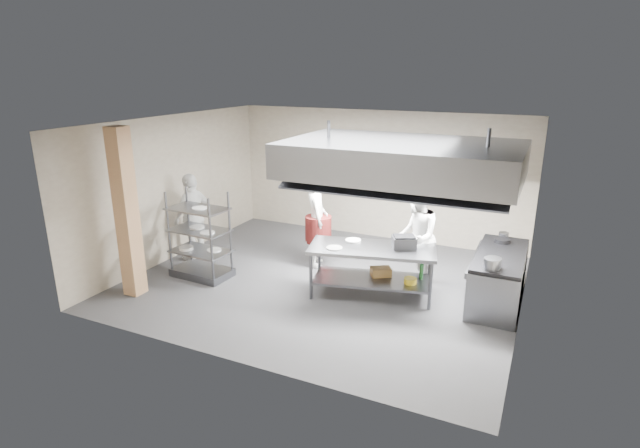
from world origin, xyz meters
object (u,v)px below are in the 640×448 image
at_px(chef_head, 316,220).
at_px(chef_plating, 193,217).
at_px(island, 371,271).
at_px(cooking_range, 498,279).
at_px(griddle, 404,242).
at_px(chef_line, 416,237).
at_px(stockpot, 492,264).
at_px(pass_rack, 200,235).

height_order(chef_head, chef_plating, chef_head).
distance_m(island, chef_plating, 4.03).
bearing_deg(cooking_range, chef_plating, -174.87).
xyz_separation_m(chef_head, chef_plating, (-2.49, -0.78, -0.03)).
bearing_deg(griddle, cooking_range, -10.70).
relative_size(cooking_range, chef_line, 1.03).
bearing_deg(chef_plating, chef_head, 109.41).
distance_m(island, chef_line, 1.05).
bearing_deg(stockpot, chef_line, 150.43).
distance_m(island, pass_rack, 3.37).
bearing_deg(cooking_range, island, -162.27).
bearing_deg(stockpot, chef_plating, 177.73).
bearing_deg(island, griddle, 9.18).
relative_size(chef_line, griddle, 4.89).
bearing_deg(griddle, pass_rack, 165.29).
bearing_deg(pass_rack, chef_head, 42.99).
xyz_separation_m(cooking_range, chef_plating, (-6.08, -0.55, 0.51)).
height_order(island, chef_plating, chef_plating).
distance_m(pass_rack, chef_plating, 1.01).
relative_size(griddle, stockpot, 1.58).
xyz_separation_m(chef_head, stockpot, (3.52, -1.02, 0.03)).
bearing_deg(pass_rack, chef_plating, 138.00).
height_order(island, cooking_range, island).
bearing_deg(chef_head, pass_rack, 100.83).
xyz_separation_m(chef_line, stockpot, (1.41, -0.80, 0.01)).
relative_size(cooking_range, stockpot, 7.92).
relative_size(island, chef_line, 1.13).
distance_m(chef_line, stockpot, 1.62).
bearing_deg(griddle, chef_head, 134.52).
xyz_separation_m(pass_rack, chef_plating, (-0.71, 0.71, 0.08)).
xyz_separation_m(pass_rack, stockpot, (5.30, 0.47, 0.14)).
height_order(pass_rack, chef_line, chef_line).
xyz_separation_m(chef_head, griddle, (2.02, -0.69, 0.05)).
height_order(cooking_range, stockpot, stockpot).
bearing_deg(griddle, island, 176.37).
height_order(pass_rack, griddle, pass_rack).
relative_size(cooking_range, chef_plating, 1.08).
distance_m(island, chef_head, 1.83).
distance_m(cooking_range, chef_plating, 6.13).
relative_size(chef_plating, griddle, 4.65).
bearing_deg(cooking_range, stockpot, -94.99).
xyz_separation_m(chef_line, griddle, (-0.10, -0.47, 0.03)).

